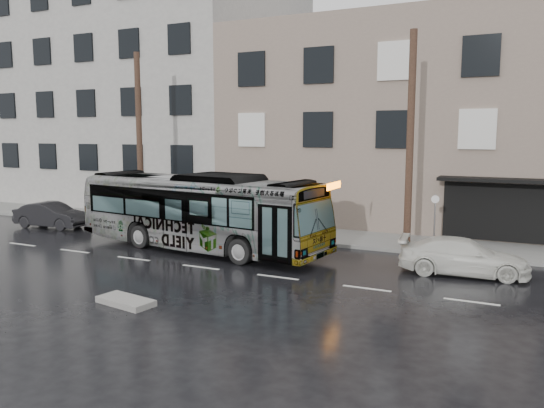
{
  "coord_description": "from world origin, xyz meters",
  "views": [
    {
      "loc": [
        10.81,
        -18.91,
        5.0
      ],
      "look_at": [
        0.59,
        2.5,
        1.84
      ],
      "focal_mm": 35.0,
      "sensor_mm": 36.0,
      "label": 1
    }
  ],
  "objects_px": {
    "utility_pole_rear": "(139,140)",
    "dark_sedan": "(52,215)",
    "utility_pole_front": "(410,142)",
    "white_sedan": "(463,257)",
    "sign_post": "(434,223)",
    "bus": "(199,212)"
  },
  "relations": [
    {
      "from": "utility_pole_rear",
      "to": "utility_pole_front",
      "type": "bearing_deg",
      "value": 0.0
    },
    {
      "from": "bus",
      "to": "white_sedan",
      "type": "distance_m",
      "value": 10.88
    },
    {
      "from": "utility_pole_front",
      "to": "utility_pole_rear",
      "type": "distance_m",
      "value": 14.0
    },
    {
      "from": "utility_pole_front",
      "to": "bus",
      "type": "xyz_separation_m",
      "value": [
        -8.3,
        -3.15,
        -2.99
      ]
    },
    {
      "from": "utility_pole_rear",
      "to": "white_sedan",
      "type": "bearing_deg",
      "value": -8.92
    },
    {
      "from": "white_sedan",
      "to": "utility_pole_front",
      "type": "bearing_deg",
      "value": 38.3
    },
    {
      "from": "sign_post",
      "to": "dark_sedan",
      "type": "relative_size",
      "value": 0.58
    },
    {
      "from": "white_sedan",
      "to": "dark_sedan",
      "type": "distance_m",
      "value": 20.91
    },
    {
      "from": "utility_pole_rear",
      "to": "dark_sedan",
      "type": "bearing_deg",
      "value": -154.95
    },
    {
      "from": "bus",
      "to": "white_sedan",
      "type": "relative_size",
      "value": 2.67
    },
    {
      "from": "utility_pole_rear",
      "to": "dark_sedan",
      "type": "distance_m",
      "value": 6.26
    },
    {
      "from": "utility_pole_rear",
      "to": "white_sedan",
      "type": "distance_m",
      "value": 17.19
    },
    {
      "from": "bus",
      "to": "dark_sedan",
      "type": "relative_size",
      "value": 2.9
    },
    {
      "from": "utility_pole_rear",
      "to": "sign_post",
      "type": "distance_m",
      "value": 15.46
    },
    {
      "from": "sign_post",
      "to": "bus",
      "type": "xyz_separation_m",
      "value": [
        -9.4,
        -3.15,
        0.31
      ]
    },
    {
      "from": "white_sedan",
      "to": "sign_post",
      "type": "bearing_deg",
      "value": 22.78
    },
    {
      "from": "utility_pole_front",
      "to": "sign_post",
      "type": "distance_m",
      "value": 3.48
    },
    {
      "from": "utility_pole_rear",
      "to": "dark_sedan",
      "type": "xyz_separation_m",
      "value": [
        -4.39,
        -2.05,
        -3.97
      ]
    },
    {
      "from": "sign_post",
      "to": "white_sedan",
      "type": "distance_m",
      "value": 3.03
    },
    {
      "from": "utility_pole_rear",
      "to": "dark_sedan",
      "type": "relative_size",
      "value": 2.19
    },
    {
      "from": "utility_pole_front",
      "to": "white_sedan",
      "type": "distance_m",
      "value": 5.39
    },
    {
      "from": "dark_sedan",
      "to": "sign_post",
      "type": "bearing_deg",
      "value": -88.79
    }
  ]
}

